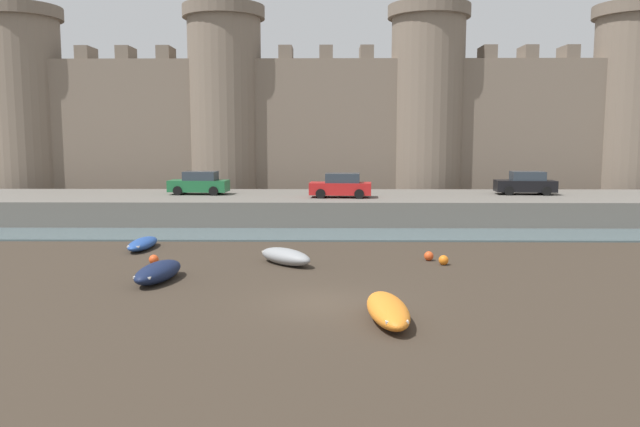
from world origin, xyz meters
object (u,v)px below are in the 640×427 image
(rowboat_foreground_right, at_px, (158,272))
(car_quay_centre_east, at_px, (199,183))
(rowboat_midflat_right, at_px, (286,256))
(car_quay_west, at_px, (341,186))
(mooring_buoy_mid_mud, at_px, (444,260))
(mooring_buoy_near_shore, at_px, (154,259))
(rowboat_midflat_centre, at_px, (143,243))
(car_quay_centre_west, at_px, (526,183))
(rowboat_near_channel_right, at_px, (388,310))
(mooring_buoy_off_centre, at_px, (429,256))

(rowboat_foreground_right, relative_size, car_quay_centre_east, 0.84)
(rowboat_midflat_right, bearing_deg, car_quay_west, 78.68)
(mooring_buoy_mid_mud, relative_size, mooring_buoy_near_shore, 1.03)
(rowboat_midflat_centre, bearing_deg, car_quay_west, 44.54)
(car_quay_centre_east, relative_size, car_quay_centre_west, 1.00)
(mooring_buoy_near_shore, xyz_separation_m, car_quay_west, (8.77, 13.98, 2.24))
(mooring_buoy_mid_mud, bearing_deg, rowboat_foreground_right, -164.39)
(rowboat_midflat_centre, height_order, rowboat_near_channel_right, rowboat_near_channel_right)
(rowboat_near_channel_right, xyz_separation_m, mooring_buoy_near_shore, (-9.74, 8.69, -0.17))
(car_quay_centre_east, xyz_separation_m, car_quay_centre_west, (23.00, 0.21, 0.00))
(rowboat_midflat_centre, distance_m, rowboat_foreground_right, 7.64)
(rowboat_midflat_centre, xyz_separation_m, car_quay_west, (10.38, 10.22, 2.16))
(rowboat_midflat_centre, distance_m, rowboat_near_channel_right, 16.85)
(rowboat_foreground_right, xyz_separation_m, car_quay_west, (7.65, 17.35, 2.06))
(car_quay_centre_east, relative_size, car_quay_west, 1.00)
(car_quay_centre_east, bearing_deg, mooring_buoy_off_centre, -47.76)
(rowboat_midflat_centre, distance_m, mooring_buoy_mid_mud, 15.18)
(rowboat_near_channel_right, xyz_separation_m, mooring_buoy_mid_mud, (3.34, 8.66, -0.16))
(rowboat_midflat_right, height_order, mooring_buoy_off_centre, rowboat_midflat_right)
(rowboat_foreground_right, xyz_separation_m, car_quay_centre_west, (20.70, 19.69, 2.06))
(mooring_buoy_near_shore, height_order, car_quay_centre_west, car_quay_centre_west)
(rowboat_near_channel_right, relative_size, mooring_buoy_near_shore, 8.84)
(car_quay_centre_west, bearing_deg, rowboat_near_channel_right, -115.79)
(rowboat_near_channel_right, distance_m, mooring_buoy_near_shore, 13.05)
(rowboat_midflat_centre, bearing_deg, car_quay_centre_east, 87.99)
(rowboat_midflat_centre, xyz_separation_m, rowboat_midflat_right, (7.58, -3.77, 0.09))
(mooring_buoy_near_shore, bearing_deg, rowboat_midflat_centre, 113.27)
(rowboat_midflat_centre, height_order, mooring_buoy_off_centre, rowboat_midflat_centre)
(rowboat_midflat_right, bearing_deg, mooring_buoy_mid_mud, -0.13)
(rowboat_foreground_right, distance_m, car_quay_west, 19.08)
(car_quay_centre_west, bearing_deg, car_quay_centre_east, -179.48)
(rowboat_midflat_right, distance_m, car_quay_centre_east, 17.76)
(rowboat_foreground_right, xyz_separation_m, mooring_buoy_near_shore, (-1.12, 3.37, -0.18))
(rowboat_foreground_right, height_order, mooring_buoy_mid_mud, rowboat_foreground_right)
(rowboat_midflat_centre, distance_m, mooring_buoy_near_shore, 4.09)
(rowboat_foreground_right, height_order, car_quay_centre_east, car_quay_centre_east)
(mooring_buoy_mid_mud, bearing_deg, mooring_buoy_near_shore, 179.87)
(rowboat_midflat_right, relative_size, car_quay_centre_west, 0.71)
(rowboat_midflat_centre, distance_m, car_quay_west, 14.73)
(car_quay_centre_east, height_order, car_quay_west, same)
(rowboat_foreground_right, height_order, car_quay_west, car_quay_west)
(rowboat_near_channel_right, bearing_deg, mooring_buoy_mid_mud, 68.90)
(rowboat_midflat_centre, xyz_separation_m, mooring_buoy_mid_mud, (14.70, -3.79, -0.07))
(rowboat_midflat_right, distance_m, mooring_buoy_mid_mud, 7.12)
(rowboat_midflat_centre, xyz_separation_m, rowboat_foreground_right, (2.73, -7.13, 0.10))
(car_quay_west, bearing_deg, mooring_buoy_mid_mud, -72.89)
(rowboat_midflat_centre, height_order, car_quay_centre_east, car_quay_centre_east)
(rowboat_foreground_right, bearing_deg, car_quay_west, 66.20)
(mooring_buoy_near_shore, relative_size, car_quay_centre_west, 0.10)
(rowboat_midflat_right, bearing_deg, rowboat_near_channel_right, -66.51)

